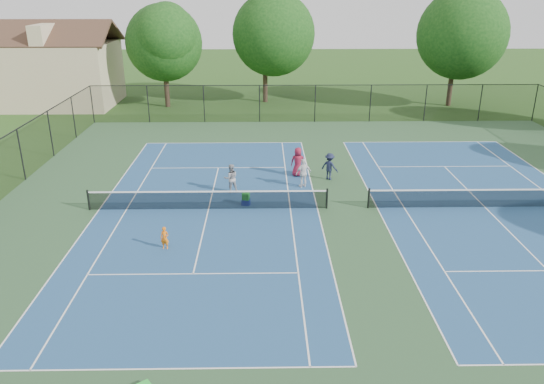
{
  "coord_description": "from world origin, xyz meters",
  "views": [
    {
      "loc": [
        -4.23,
        -24.52,
        10.57
      ],
      "look_at": [
        -3.82,
        -1.0,
        1.3
      ],
      "focal_mm": 35.0,
      "sensor_mm": 36.0,
      "label": 1
    }
  ],
  "objects_px": {
    "tree_back_d": "(457,29)",
    "child_player": "(165,238)",
    "tree_back_b": "(265,30)",
    "bystander_c": "(298,162)",
    "instructor": "(231,178)",
    "ball_hopper": "(246,196)",
    "bystander_a": "(303,173)",
    "ball_crate": "(246,202)",
    "tree_back_a": "(163,39)",
    "bystander_b": "(330,166)",
    "clapboard_house": "(58,71)"
  },
  "relations": [
    {
      "from": "clapboard_house",
      "to": "bystander_c",
      "type": "distance_m",
      "value": 29.03
    },
    {
      "from": "clapboard_house",
      "to": "instructor",
      "type": "distance_m",
      "value": 28.43
    },
    {
      "from": "tree_back_a",
      "to": "tree_back_d",
      "type": "height_order",
      "value": "tree_back_d"
    },
    {
      "from": "ball_crate",
      "to": "ball_hopper",
      "type": "bearing_deg",
      "value": 0.0
    },
    {
      "from": "child_player",
      "to": "bystander_c",
      "type": "height_order",
      "value": "bystander_c"
    },
    {
      "from": "bystander_a",
      "to": "bystander_b",
      "type": "height_order",
      "value": "bystander_a"
    },
    {
      "from": "bystander_b",
      "to": "bystander_c",
      "type": "relative_size",
      "value": 0.91
    },
    {
      "from": "tree_back_a",
      "to": "instructor",
      "type": "relative_size",
      "value": 5.75
    },
    {
      "from": "tree_back_d",
      "to": "child_player",
      "type": "bearing_deg",
      "value": -127.21
    },
    {
      "from": "child_player",
      "to": "ball_hopper",
      "type": "distance_m",
      "value": 5.8
    },
    {
      "from": "tree_back_d",
      "to": "instructor",
      "type": "distance_m",
      "value": 29.43
    },
    {
      "from": "tree_back_d",
      "to": "child_player",
      "type": "height_order",
      "value": "tree_back_d"
    },
    {
      "from": "clapboard_house",
      "to": "bystander_c",
      "type": "relative_size",
      "value": 6.23
    },
    {
      "from": "bystander_a",
      "to": "ball_hopper",
      "type": "height_order",
      "value": "bystander_a"
    },
    {
      "from": "bystander_b",
      "to": "bystander_c",
      "type": "xyz_separation_m",
      "value": [
        -1.78,
        0.6,
        0.08
      ]
    },
    {
      "from": "ball_hopper",
      "to": "tree_back_a",
      "type": "bearing_deg",
      "value": 108.52
    },
    {
      "from": "clapboard_house",
      "to": "ball_hopper",
      "type": "xyz_separation_m",
      "value": [
        17.87,
        -24.48,
        -2.62
      ]
    },
    {
      "from": "tree_back_b",
      "to": "bystander_a",
      "type": "distance_m",
      "value": 23.74
    },
    {
      "from": "ball_crate",
      "to": "instructor",
      "type": "bearing_deg",
      "value": 115.06
    },
    {
      "from": "tree_back_a",
      "to": "bystander_c",
      "type": "relative_size",
      "value": 5.28
    },
    {
      "from": "tree_back_a",
      "to": "bystander_c",
      "type": "height_order",
      "value": "tree_back_a"
    },
    {
      "from": "bystander_b",
      "to": "ball_crate",
      "type": "relative_size",
      "value": 3.77
    },
    {
      "from": "bystander_c",
      "to": "ball_hopper",
      "type": "distance_m",
      "value": 5.25
    },
    {
      "from": "tree_back_a",
      "to": "ball_crate",
      "type": "distance_m",
      "value": 25.45
    },
    {
      "from": "bystander_a",
      "to": "bystander_c",
      "type": "bearing_deg",
      "value": -108.99
    },
    {
      "from": "instructor",
      "to": "bystander_a",
      "type": "height_order",
      "value": "bystander_a"
    },
    {
      "from": "bystander_c",
      "to": "ball_hopper",
      "type": "bearing_deg",
      "value": 64.59
    },
    {
      "from": "bystander_a",
      "to": "instructor",
      "type": "bearing_deg",
      "value": -14.8
    },
    {
      "from": "bystander_b",
      "to": "bystander_c",
      "type": "distance_m",
      "value": 1.88
    },
    {
      "from": "instructor",
      "to": "ball_hopper",
      "type": "bearing_deg",
      "value": 101.73
    },
    {
      "from": "tree_back_b",
      "to": "bystander_c",
      "type": "height_order",
      "value": "tree_back_b"
    },
    {
      "from": "tree_back_a",
      "to": "bystander_a",
      "type": "distance_m",
      "value": 24.22
    },
    {
      "from": "bystander_c",
      "to": "bystander_a",
      "type": "bearing_deg",
      "value": 104.68
    },
    {
      "from": "tree_back_d",
      "to": "bystander_b",
      "type": "xyz_separation_m",
      "value": [
        -13.42,
        -19.74,
        -6.04
      ]
    },
    {
      "from": "instructor",
      "to": "ball_crate",
      "type": "height_order",
      "value": "instructor"
    },
    {
      "from": "bystander_b",
      "to": "clapboard_house",
      "type": "bearing_deg",
      "value": -9.19
    },
    {
      "from": "tree_back_a",
      "to": "tree_back_b",
      "type": "bearing_deg",
      "value": 12.53
    },
    {
      "from": "bystander_a",
      "to": "bystander_c",
      "type": "distance_m",
      "value": 1.81
    },
    {
      "from": "tree_back_d",
      "to": "bystander_a",
      "type": "xyz_separation_m",
      "value": [
        -15.01,
        -20.94,
        -6.01
      ]
    },
    {
      "from": "tree_back_d",
      "to": "bystander_b",
      "type": "relative_size",
      "value": 6.59
    },
    {
      "from": "child_player",
      "to": "ball_crate",
      "type": "xyz_separation_m",
      "value": [
        3.31,
        4.76,
        -0.36
      ]
    },
    {
      "from": "instructor",
      "to": "bystander_a",
      "type": "distance_m",
      "value": 4.04
    },
    {
      "from": "ball_hopper",
      "to": "bystander_a",
      "type": "bearing_deg",
      "value": 39.12
    },
    {
      "from": "tree_back_d",
      "to": "bystander_c",
      "type": "distance_m",
      "value": 25.16
    },
    {
      "from": "tree_back_a",
      "to": "ball_hopper",
      "type": "distance_m",
      "value": 25.38
    },
    {
      "from": "bystander_c",
      "to": "ball_hopper",
      "type": "height_order",
      "value": "bystander_c"
    },
    {
      "from": "child_player",
      "to": "ball_crate",
      "type": "height_order",
      "value": "child_player"
    },
    {
      "from": "child_player",
      "to": "instructor",
      "type": "height_order",
      "value": "instructor"
    },
    {
      "from": "tree_back_b",
      "to": "ball_crate",
      "type": "relative_size",
      "value": 24.03
    },
    {
      "from": "bystander_a",
      "to": "ball_hopper",
      "type": "distance_m",
      "value": 4.04
    }
  ]
}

